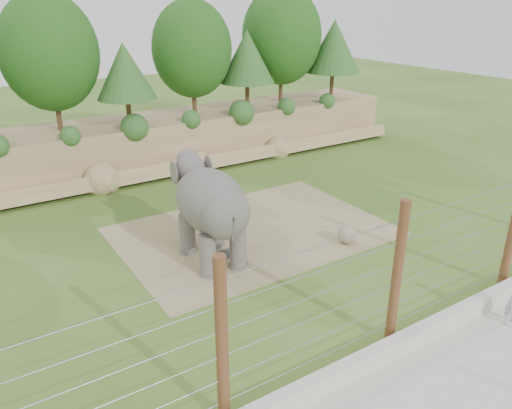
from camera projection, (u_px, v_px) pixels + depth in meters
ground at (288, 268)px, 16.69m from camera, size 90.00×90.00×0.00m
back_embankment at (152, 91)px, 25.29m from camera, size 30.00×5.52×8.77m
dirt_patch at (253, 231)px, 19.27m from camera, size 10.00×7.00×0.02m
drain_grate at (226, 254)px, 17.53m from camera, size 1.00×0.60×0.03m
elephant at (211, 215)px, 16.60m from camera, size 2.08×4.28×3.37m
stone_ball at (347, 234)px, 18.22m from camera, size 0.68×0.68×0.68m
retaining_wall at (404, 342)px, 12.72m from camera, size 26.00×0.35×0.50m
walkway at (472, 399)px, 11.26m from camera, size 26.00×4.00×0.01m
barrier_fence at (397, 274)px, 12.43m from camera, size 20.26×0.26×4.00m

